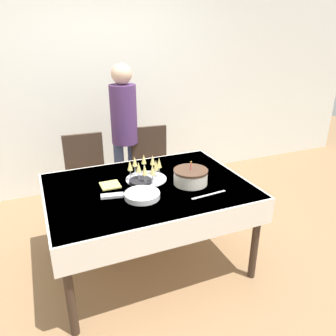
% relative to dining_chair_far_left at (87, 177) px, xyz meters
% --- Properties ---
extents(ground_plane, '(12.00, 12.00, 0.00)m').
position_rel_dining_chair_far_left_xyz_m(ground_plane, '(0.35, -0.90, -0.52)').
color(ground_plane, '#93704C').
extents(wall_back, '(8.00, 0.05, 2.70)m').
position_rel_dining_chair_far_left_xyz_m(wall_back, '(0.35, 0.89, 0.83)').
color(wall_back, silver).
rests_on(wall_back, ground_plane).
extents(dining_table, '(1.59, 1.16, 0.76)m').
position_rel_dining_chair_far_left_xyz_m(dining_table, '(0.35, -0.90, 0.14)').
color(dining_table, silver).
rests_on(dining_table, ground_plane).
extents(dining_chair_far_left, '(0.44, 0.44, 0.95)m').
position_rel_dining_chair_far_left_xyz_m(dining_chair_far_left, '(0.00, 0.00, 0.00)').
color(dining_chair_far_left, '#38281E').
rests_on(dining_chair_far_left, ground_plane).
extents(dining_chair_far_right, '(0.46, 0.46, 0.95)m').
position_rel_dining_chair_far_left_xyz_m(dining_chair_far_right, '(0.71, -0.00, 0.00)').
color(dining_chair_far_right, '#38281E').
rests_on(dining_chair_far_right, ground_plane).
extents(birthday_cake, '(0.28, 0.28, 0.20)m').
position_rel_dining_chair_far_left_xyz_m(birthday_cake, '(0.68, -1.00, 0.30)').
color(birthday_cake, silver).
rests_on(birthday_cake, dining_table).
extents(champagne_tray, '(0.34, 0.34, 0.18)m').
position_rel_dining_chair_far_left_xyz_m(champagne_tray, '(0.37, -0.78, 0.33)').
color(champagne_tray, silver).
rests_on(champagne_tray, dining_table).
extents(plate_stack_main, '(0.26, 0.26, 0.04)m').
position_rel_dining_chair_far_left_xyz_m(plate_stack_main, '(0.24, -1.08, 0.26)').
color(plate_stack_main, white).
rests_on(plate_stack_main, dining_table).
extents(plate_stack_dessert, '(0.19, 0.19, 0.03)m').
position_rel_dining_chair_far_left_xyz_m(plate_stack_dessert, '(0.30, -0.85, 0.26)').
color(plate_stack_dessert, black).
rests_on(plate_stack_dessert, dining_table).
extents(cake_knife, '(0.30, 0.04, 0.00)m').
position_rel_dining_chair_far_left_xyz_m(cake_knife, '(0.72, -1.24, 0.24)').
color(cake_knife, silver).
rests_on(cake_knife, dining_table).
extents(fork_pile, '(0.18, 0.09, 0.02)m').
position_rel_dining_chair_far_left_xyz_m(fork_pile, '(0.04, -0.98, 0.25)').
color(fork_pile, silver).
rests_on(fork_pile, dining_table).
extents(napkin_pile, '(0.15, 0.15, 0.01)m').
position_rel_dining_chair_far_left_xyz_m(napkin_pile, '(0.07, -0.79, 0.25)').
color(napkin_pile, '#E0D166').
rests_on(napkin_pile, dining_table).
extents(person_standing, '(0.28, 0.28, 1.61)m').
position_rel_dining_chair_far_left_xyz_m(person_standing, '(0.47, 0.17, 0.45)').
color(person_standing, '#3F4C72').
rests_on(person_standing, ground_plane).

